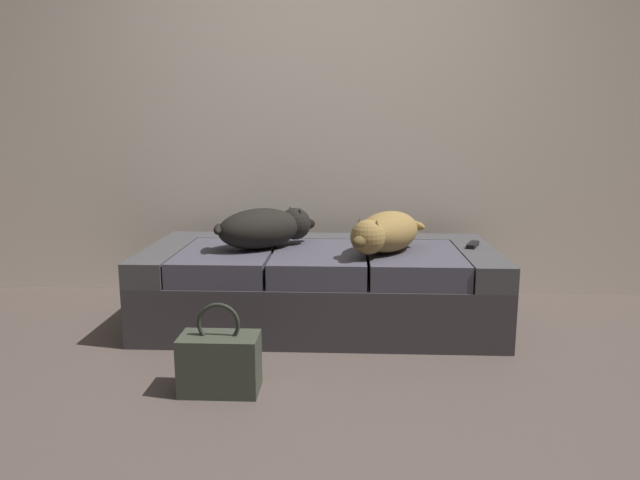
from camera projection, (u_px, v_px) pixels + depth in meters
name	position (u px, v px, depth m)	size (l,w,h in m)	color
ground_plane	(306.00, 425.00, 2.14)	(10.00, 10.00, 0.00)	#50443E
back_wall	(325.00, 73.00, 3.68)	(6.40, 0.10, 2.80)	beige
couch	(320.00, 285.00, 3.23)	(1.88, 0.91, 0.43)	#383337
dog_dark	(266.00, 228.00, 3.16)	(0.57, 0.50, 0.22)	black
dog_tan	(385.00, 232.00, 3.03)	(0.46, 0.58, 0.21)	olive
tv_remote	(473.00, 245.00, 3.20)	(0.04, 0.15, 0.02)	black
handbag	(220.00, 362.00, 2.39)	(0.32, 0.18, 0.38)	#343A2E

